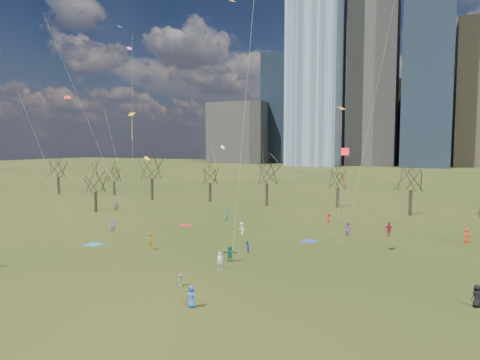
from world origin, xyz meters
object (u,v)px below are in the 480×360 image
at_px(blanket_crimson, 186,225).
at_px(person_4, 151,242).
at_px(blanket_teal, 94,244).
at_px(person_1, 220,261).
at_px(person_0, 191,297).
at_px(blanket_navy, 309,241).

bearing_deg(blanket_crimson, person_4, -74.57).
bearing_deg(person_4, blanket_teal, 48.84).
xyz_separation_m(blanket_teal, blanket_crimson, (3.44, 13.94, 0.00)).
bearing_deg(person_1, person_0, -120.62).
bearing_deg(person_0, blanket_crimson, 143.43).
relative_size(person_0, person_1, 0.94).
xyz_separation_m(blanket_navy, person_4, (-14.19, -10.49, 0.84)).
relative_size(blanket_crimson, person_1, 0.99).
distance_m(blanket_teal, person_1, 17.30).
bearing_deg(blanket_teal, blanket_navy, 27.51).
xyz_separation_m(person_1, person_4, (-9.89, 3.64, 0.05)).
bearing_deg(blanket_crimson, person_1, -51.36).
height_order(person_0, person_4, person_4).
xyz_separation_m(blanket_teal, blanket_navy, (21.31, 11.10, 0.00)).
height_order(blanket_crimson, person_0, person_0).
bearing_deg(blanket_crimson, blanket_teal, -103.88).
bearing_deg(blanket_navy, blanket_teal, -152.49).
height_order(blanket_teal, person_4, person_4).
bearing_deg(person_1, blanket_navy, 28.91).
distance_m(blanket_navy, person_0, 22.74).
bearing_deg(person_4, blanket_crimson, -30.60).
relative_size(blanket_navy, blanket_crimson, 1.00).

